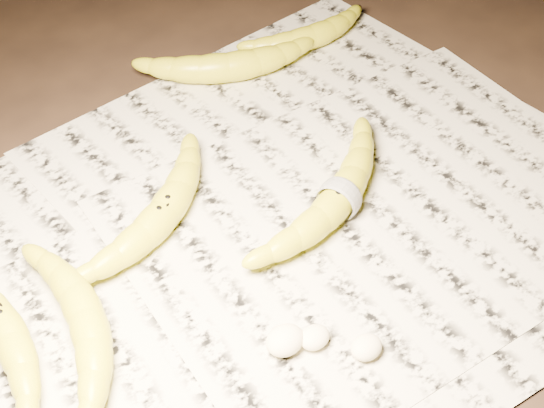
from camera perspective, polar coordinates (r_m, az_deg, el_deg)
ground at (r=0.81m, az=-1.35°, el=-2.91°), size 3.00×3.00×0.00m
newspaper_patch at (r=0.81m, az=-3.14°, el=-2.72°), size 0.90×0.70×0.01m
banana_left_b at (r=0.74m, az=-13.82°, el=-8.29°), size 0.11×0.20×0.04m
banana_center at (r=0.81m, az=-8.22°, el=-0.54°), size 0.22×0.15×0.04m
banana_taped at (r=0.82m, az=5.09°, el=0.59°), size 0.24×0.13×0.04m
banana_upper_a at (r=1.00m, az=-3.33°, el=10.43°), size 0.21×0.15×0.04m
banana_upper_b at (r=1.07m, az=2.95°, el=12.62°), size 0.17×0.08×0.03m
measuring_tape at (r=0.82m, az=5.09°, el=0.59°), size 0.02×0.05×0.05m
flesh_chunk_a at (r=0.71m, az=0.99°, el=-10.04°), size 0.04×0.03×0.02m
flesh_chunk_b at (r=0.71m, az=7.15°, el=-10.48°), size 0.03×0.03×0.02m
flesh_chunk_c at (r=0.72m, az=3.22°, el=-9.81°), size 0.03×0.03×0.02m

